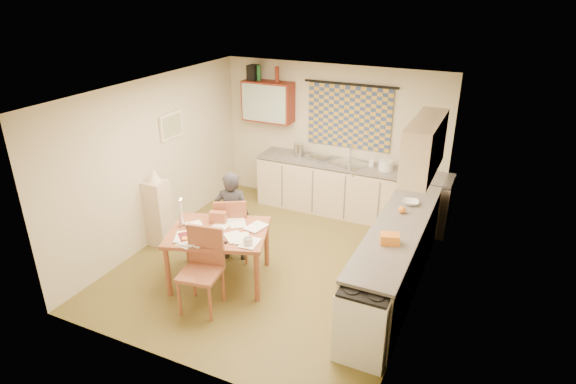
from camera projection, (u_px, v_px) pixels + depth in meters
The scene contains 44 objects.
floor at pixel (275, 262), 7.00m from camera, with size 4.00×4.50×0.02m, color brown.
ceiling at pixel (273, 89), 5.98m from camera, with size 4.00×4.50×0.02m, color white.
wall_back at pixel (332, 137), 8.36m from camera, with size 4.00×0.02×2.50m, color beige.
wall_front at pixel (169, 265), 4.61m from camera, with size 4.00×0.02×2.50m, color beige.
wall_left at pixel (155, 161), 7.27m from camera, with size 0.02×4.50×2.50m, color beige.
wall_right at pixel (425, 210), 5.71m from camera, with size 0.02×4.50×2.50m, color beige.
window_blind at pixel (349, 117), 8.05m from camera, with size 1.45×0.03×1.05m, color navy.
curtain_rod at pixel (350, 84), 7.81m from camera, with size 0.04×0.04×1.60m, color black.
wall_cabinet at pixel (268, 101), 8.43m from camera, with size 0.90×0.34×0.70m, color #611D12.
wall_cabinet_glass at pixel (264, 103), 8.29m from camera, with size 0.84×0.02×0.64m, color #99B2A5.
upper_cabinet_right at pixel (424, 147), 5.99m from camera, with size 0.34×1.30×0.70m, color #CBB094.
framed_print at pixel (171, 126), 7.40m from camera, with size 0.04×0.50×0.40m, color #F3E2C9.
print_canvas at pixel (172, 126), 7.39m from camera, with size 0.01×0.42×0.32m, color beige.
counter_back at pixel (350, 190), 8.24m from camera, with size 3.30×0.62×0.92m.
counter_right at pixel (395, 258), 6.24m from camera, with size 0.62×2.95×0.92m.
stove at pixel (365, 321), 5.12m from camera, with size 0.55×0.55×0.86m.
sink at pixel (349, 166), 8.09m from camera, with size 0.55×0.45×0.10m, color silver.
tap at pixel (351, 153), 8.18m from camera, with size 0.03×0.03×0.28m, color silver.
dish_rack at pixel (318, 158), 8.28m from camera, with size 0.35×0.30×0.06m, color silver.
kettle at pixel (299, 150), 8.38m from camera, with size 0.18×0.18×0.24m, color silver.
mixing_bowl at pixel (386, 165), 7.80m from camera, with size 0.24×0.24×0.16m, color white.
soap_bottle at pixel (371, 162), 7.94m from camera, with size 0.10×0.10×0.17m, color white.
bowl at pixel (411, 202), 6.62m from camera, with size 0.27×0.27×0.05m, color white.
orange_bag at pixel (390, 239), 5.62m from camera, with size 0.22×0.16×0.12m, color orange.
fruit_orange at pixel (402, 210), 6.36m from camera, with size 0.10×0.10×0.10m, color orange.
speaker at pixel (253, 72), 8.35m from camera, with size 0.16×0.20×0.26m, color black.
bottle_green at pixel (259, 73), 8.31m from camera, with size 0.07×0.07×0.26m, color #195926.
bottle_brown at pixel (277, 75), 8.17m from camera, with size 0.07×0.07×0.26m, color #611D12.
dining_table at pixel (220, 255), 6.43m from camera, with size 1.51×1.33×0.75m.
chair_far at pixel (233, 239), 6.96m from camera, with size 0.61×0.61×1.00m.
chair_near at pixel (202, 285), 5.90m from camera, with size 0.54×0.54×1.04m.
person at pixel (232, 216), 6.83m from camera, with size 0.58×0.47×1.35m, color black.
shelf_stand at pixel (158, 213), 7.28m from camera, with size 0.32×0.30×1.04m, color #CBB094.
lampshade at pixel (154, 175), 7.02m from camera, with size 0.20×0.20×0.22m, color #F3E2C9.
letter_rack at pixel (218, 217), 6.46m from camera, with size 0.22×0.10×0.16m, color brown.
mug at pixel (248, 242), 5.93m from camera, with size 0.12×0.12×0.10m, color white.
magazine at pixel (179, 238), 6.08m from camera, with size 0.31×0.30×0.02m, color maroon.
book at pixel (185, 231), 6.25m from camera, with size 0.22×0.28×0.02m, color orange.
orange_box at pixel (187, 239), 6.04m from camera, with size 0.12×0.08×0.04m, color orange.
eyeglasses at pixel (222, 242), 6.00m from camera, with size 0.13×0.04×0.02m, color black.
candle_holder at pixel (181, 220), 6.36m from camera, with size 0.06×0.06×0.18m, color silver.
candle at pixel (181, 208), 6.25m from camera, with size 0.02×0.02×0.22m, color white.
candle_flame at pixel (181, 199), 6.21m from camera, with size 0.02×0.02×0.02m, color #FFCC66.
papers at pixel (216, 234), 6.18m from camera, with size 1.17×1.04×0.02m.
Camera 1 is at (2.70, -5.35, 3.75)m, focal length 30.00 mm.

